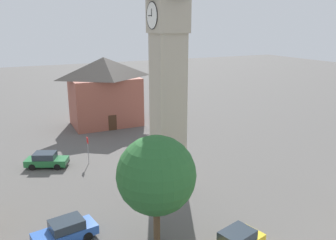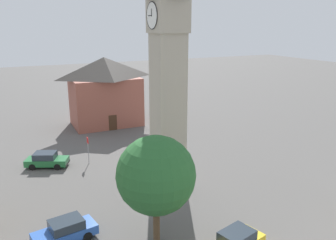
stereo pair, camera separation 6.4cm
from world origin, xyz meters
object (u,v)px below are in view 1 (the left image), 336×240
car_red_corner (165,133)px  car_white_side (65,231)px  pedestrian (161,145)px  tree (156,175)px  clock_tower (168,29)px  building_corner_back (105,91)px  car_silver_kerb (46,160)px  road_sign (88,146)px

car_red_corner → car_white_side: size_ratio=0.96×
pedestrian → tree: size_ratio=0.23×
clock_tower → car_red_corner: clock_tower is taller
building_corner_back → clock_tower: bearing=179.3°
clock_tower → car_red_corner: 17.72m
car_silver_kerb → car_red_corner: same height
car_white_side → pedestrian: bearing=-46.1°
car_white_side → building_corner_back: 28.08m
pedestrian → tree: 16.76m
tree → road_sign: bearing=3.3°
car_silver_kerb → pedestrian: pedestrian is taller
building_corner_back → road_sign: 14.69m
car_silver_kerb → building_corner_back: 16.24m
tree → car_red_corner: bearing=-26.9°
pedestrian → building_corner_back: bearing=9.3°
car_silver_kerb → building_corner_back: building_corner_back is taller
clock_tower → car_silver_kerb: 18.06m
clock_tower → pedestrian: 14.59m
car_white_side → building_corner_back: (25.83, -10.23, 4.11)m
clock_tower → road_sign: (7.62, 5.44, -11.67)m
car_silver_kerb → pedestrian: 12.10m
clock_tower → building_corner_back: clock_tower is taller
clock_tower → car_red_corner: (11.17, -5.05, -12.80)m
pedestrian → road_sign: size_ratio=0.60×
car_silver_kerb → road_sign: size_ratio=1.59×
car_red_corner → road_sign: bearing=108.7°
car_silver_kerb → clock_tower: bearing=-131.9°
car_white_side → tree: tree is taller
clock_tower → car_white_side: bearing=116.7°
car_red_corner → car_white_side: (-16.17, 15.00, 0.00)m
car_silver_kerb → tree: (-16.22, -4.93, 4.06)m
car_red_corner → road_sign: size_ratio=1.49×
tree → road_sign: (15.33, 0.89, -2.92)m
car_silver_kerb → pedestrian: (-1.51, -12.00, 0.25)m
pedestrian → building_corner_back: (13.83, 2.26, 3.86)m
clock_tower → pedestrian: size_ratio=13.67×
building_corner_back → road_sign: size_ratio=3.48×
car_red_corner → road_sign: (-3.55, 10.48, 1.14)m
clock_tower → car_silver_kerb: clock_tower is taller
clock_tower → building_corner_back: (20.83, -0.27, -8.70)m
car_red_corner → building_corner_back: 11.53m
clock_tower → car_white_side: 16.97m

